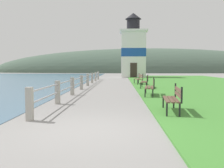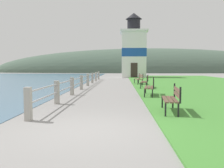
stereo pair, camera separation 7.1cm
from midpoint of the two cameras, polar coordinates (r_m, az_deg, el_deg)
name	(u,v)px [view 1 (the left image)]	position (r m, az deg, el deg)	size (l,w,h in m)	color
ground_plane	(87,130)	(6.14, -6.18, -10.48)	(160.00, 160.00, 0.00)	gray
grass_verge	(211,86)	(20.74, 21.59, -0.39)	(12.00, 40.73, 0.06)	#428433
seawall_railing	(85,80)	(18.14, -6.35, 0.89)	(0.18, 22.26, 0.96)	#A8A399
park_bench_near	(174,97)	(8.34, 13.66, -2.97)	(0.63, 1.66, 0.94)	brown
park_bench_midway	(151,86)	(12.88, 8.74, -0.44)	(0.70, 1.92, 0.94)	brown
park_bench_far	(145,81)	(17.37, 7.53, 0.72)	(0.70, 1.77, 0.94)	brown
park_bench_by_lighthouse	(139,78)	(21.08, 6.13, 1.32)	(0.66, 1.68, 0.94)	brown
lighthouse	(133,50)	(35.01, 4.78, 7.66)	(3.75, 3.75, 8.87)	white
distant_hillside	(149,72)	(63.47, 8.34, 2.64)	(80.00, 16.00, 12.00)	#475B4C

